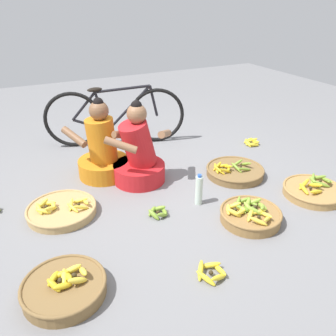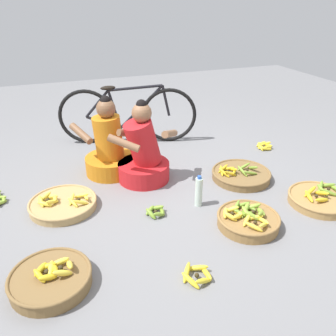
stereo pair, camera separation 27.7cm
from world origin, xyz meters
name	(u,v)px [view 1 (the left image)]	position (x,y,z in m)	size (l,w,h in m)	color
ground_plane	(159,192)	(0.00, 0.00, 0.00)	(10.00, 10.00, 0.00)	slate
vendor_woman_front	(139,156)	(-0.08, 0.30, 0.27)	(0.75, 0.52, 0.83)	red
vendor_woman_behind	(103,152)	(-0.36, 0.56, 0.27)	(0.71, 0.54, 0.83)	orange
bicycle_leaning	(115,116)	(0.03, 1.31, 0.36)	(1.64, 0.55, 0.73)	black
banana_basket_front_left	(64,287)	(-1.07, -0.88, 0.06)	(0.54, 0.54, 0.17)	brown
banana_basket_back_left	(250,215)	(0.49, -0.76, 0.06)	(0.51, 0.51, 0.17)	olive
banana_basket_mid_right	(313,191)	(1.28, -0.70, 0.05)	(0.56, 0.56, 0.16)	#A87F47
banana_basket_mid_left	(62,210)	(-0.91, 0.04, 0.04)	(0.59, 0.59, 0.14)	tan
banana_basket_back_right	(235,171)	(0.86, -0.04, 0.05)	(0.60, 0.60, 0.16)	brown
loose_bananas_near_vendor	(211,272)	(-0.15, -1.15, 0.03)	(0.23, 0.23, 0.09)	yellow
loose_bananas_near_bicycle	(158,212)	(-0.17, -0.35, 0.03)	(0.19, 0.19, 0.09)	olive
loose_bananas_front_center	(252,142)	(1.53, 0.53, 0.03)	(0.21, 0.21, 0.09)	yellow
water_bottle	(199,190)	(0.24, -0.34, 0.14)	(0.07, 0.07, 0.30)	silver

